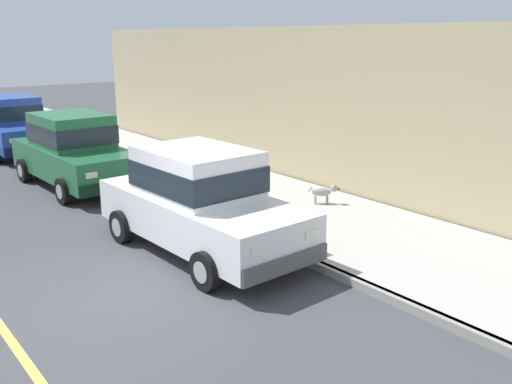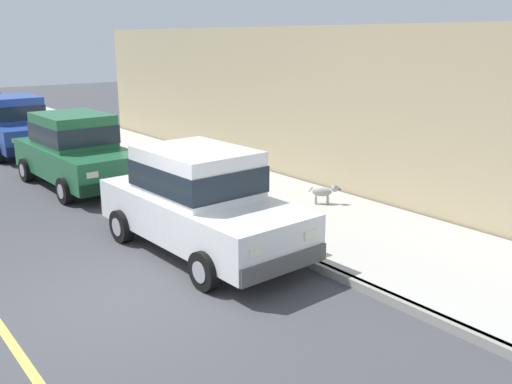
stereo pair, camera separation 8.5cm
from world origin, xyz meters
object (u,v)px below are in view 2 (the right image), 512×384
(car_green_sedan, at_px, (76,149))
(dog_grey, at_px, (325,192))
(car_white_sedan, at_px, (199,200))
(car_blue_sedan, at_px, (14,124))

(car_green_sedan, xyz_separation_m, dog_grey, (3.66, -5.59, -0.55))
(dog_grey, bearing_deg, car_green_sedan, 123.26)
(car_white_sedan, height_order, car_blue_sedan, same)
(car_green_sedan, relative_size, dog_grey, 7.62)
(car_green_sedan, distance_m, dog_grey, 6.70)
(car_blue_sedan, bearing_deg, car_white_sedan, -89.83)
(car_green_sedan, height_order, dog_grey, car_green_sedan)
(car_white_sedan, relative_size, car_green_sedan, 1.00)
(car_white_sedan, distance_m, car_blue_sedan, 11.66)
(dog_grey, bearing_deg, car_white_sedan, -173.53)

